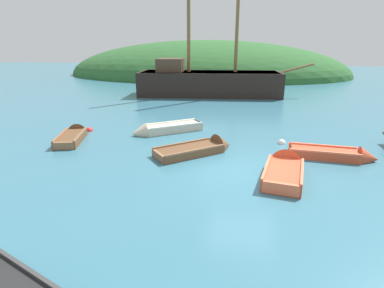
{
  "coord_description": "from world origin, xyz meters",
  "views": [
    {
      "loc": [
        0.05,
        -10.16,
        4.34
      ],
      "look_at": [
        -2.25,
        1.91,
        0.32
      ],
      "focal_mm": 28.66,
      "sensor_mm": 36.0,
      "label": 1
    }
  ],
  "objects": [
    {
      "name": "buoy_red",
      "position": [
        -8.15,
        4.02,
        0.0
      ],
      "size": [
        0.38,
        0.38,
        0.38
      ],
      "primitive_type": "sphere",
      "color": "red",
      "rests_on": "ground"
    },
    {
      "name": "sailing_ship",
      "position": [
        -3.67,
        16.83,
        0.83
      ],
      "size": [
        14.99,
        5.16,
        13.6
      ],
      "rotation": [
        0.0,
        0.0,
        0.11
      ],
      "color": "black",
      "rests_on": "ground"
    },
    {
      "name": "rowboat_near_dock",
      "position": [
        1.36,
        0.06,
        0.14
      ],
      "size": [
        1.64,
        3.08,
        1.15
      ],
      "rotation": [
        0.0,
        0.0,
        1.41
      ],
      "color": "#C64C2D",
      "rests_on": "ground"
    },
    {
      "name": "rowboat_outer_left",
      "position": [
        3.54,
        2.11,
        0.11
      ],
      "size": [
        3.39,
        1.2,
        0.91
      ],
      "rotation": [
        0.0,
        0.0,
        6.2
      ],
      "color": "#C64C2D",
      "rests_on": "ground"
    },
    {
      "name": "rowboat_far",
      "position": [
        -4.19,
        4.46,
        0.14
      ],
      "size": [
        3.56,
        2.98,
        0.92
      ],
      "rotation": [
        0.0,
        0.0,
        3.78
      ],
      "color": "beige",
      "rests_on": "ground"
    },
    {
      "name": "rowboat_portside",
      "position": [
        -1.84,
        1.89,
        0.1
      ],
      "size": [
        3.36,
        3.15,
        1.1
      ],
      "rotation": [
        0.0,
        0.0,
        0.72
      ],
      "color": "brown",
      "rests_on": "ground"
    },
    {
      "name": "buoy_white",
      "position": [
        1.59,
        3.72,
        0.0
      ],
      "size": [
        0.38,
        0.38,
        0.38
      ],
      "primitive_type": "sphere",
      "color": "white",
      "rests_on": "ground"
    },
    {
      "name": "rowboat_center",
      "position": [
        -8.13,
        2.52,
        0.12
      ],
      "size": [
        1.74,
        3.07,
        0.93
      ],
      "rotation": [
        0.0,
        0.0,
        1.86
      ],
      "color": "brown",
      "rests_on": "ground"
    },
    {
      "name": "ground_plane",
      "position": [
        0.0,
        0.0,
        0.0
      ],
      "size": [
        120.0,
        120.0,
        0.0
      ],
      "primitive_type": "plane",
      "color": "teal"
    },
    {
      "name": "shore_hill",
      "position": [
        -6.72,
        35.81,
        0.0
      ],
      "size": [
        40.51,
        24.82,
        9.82
      ],
      "primitive_type": "ellipsoid",
      "color": "#2D602D",
      "rests_on": "ground"
    }
  ]
}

